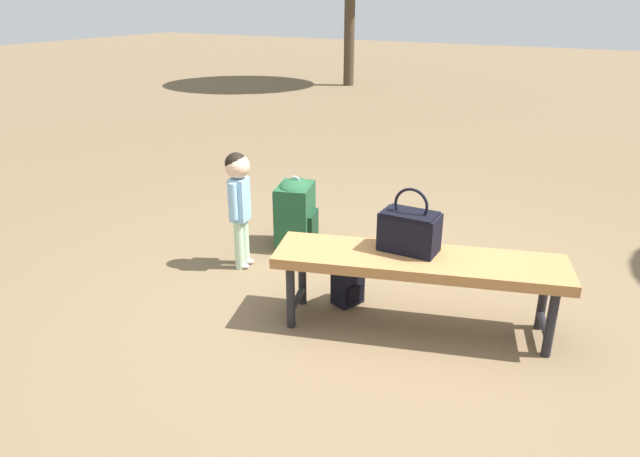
# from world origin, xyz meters

# --- Properties ---
(ground_plane) EXTENTS (40.00, 40.00, 0.00)m
(ground_plane) POSITION_xyz_m (0.00, 0.00, 0.00)
(ground_plane) COLOR brown
(ground_plane) RESTS_ON ground
(park_bench) EXTENTS (1.65, 0.85, 0.45)m
(park_bench) POSITION_xyz_m (-0.31, -0.01, 0.39)
(park_bench) COLOR #9E6B3D
(park_bench) RESTS_ON ground
(handbag) EXTENTS (0.32, 0.18, 0.37)m
(handbag) POSITION_xyz_m (-0.23, -0.06, 0.58)
(handbag) COLOR black
(handbag) RESTS_ON park_bench
(child_standing) EXTENTS (0.17, 0.22, 0.82)m
(child_standing) POSITION_xyz_m (1.04, -0.20, 0.54)
(child_standing) COLOR #B2D8B2
(child_standing) RESTS_ON ground
(backpack_large) EXTENTS (0.35, 0.39, 0.56)m
(backpack_large) POSITION_xyz_m (0.89, -0.68, 0.28)
(backpack_large) COLOR #1E4C2D
(backpack_large) RESTS_ON ground
(backpack_small) EXTENTS (0.19, 0.21, 0.29)m
(backpack_small) POSITION_xyz_m (0.15, -0.08, 0.14)
(backpack_small) COLOR black
(backpack_small) RESTS_ON ground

